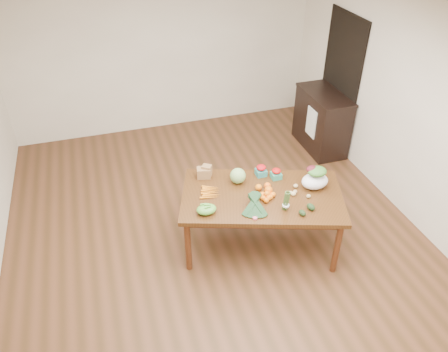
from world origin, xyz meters
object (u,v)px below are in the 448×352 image
object	(u,v)px
dining_table	(261,220)
paper_bag	(204,172)
cabbage	(238,176)
cabinet	(322,121)
asparagus_bundle	(286,201)
salad_bag	(315,179)
kale_bunch	(255,207)
mandarin_cluster	(267,195)

from	to	relation	value
dining_table	paper_bag	distance (m)	0.88
paper_bag	cabbage	xyz separation A→B (m)	(0.35, -0.22, 0.02)
cabinet	asparagus_bundle	distance (m)	2.72
paper_bag	salad_bag	distance (m)	1.29
asparagus_bundle	dining_table	bearing A→B (deg)	132.12
cabinet	kale_bunch	world-z (taller)	cabinet
paper_bag	mandarin_cluster	size ratio (longest dim) A/B	1.18
mandarin_cluster	kale_bunch	xyz separation A→B (m)	(-0.21, -0.19, 0.03)
paper_bag	kale_bunch	size ratio (longest dim) A/B	0.53
dining_table	salad_bag	bearing A→B (deg)	14.45
kale_bunch	asparagus_bundle	world-z (taller)	asparagus_bundle
dining_table	salad_bag	distance (m)	0.79
cabbage	kale_bunch	bearing A→B (deg)	-90.50
paper_bag	salad_bag	xyz separation A→B (m)	(1.15, -0.57, 0.05)
kale_bunch	asparagus_bundle	bearing A→B (deg)	9.10
dining_table	asparagus_bundle	distance (m)	0.61
cabinet	kale_bunch	bearing A→B (deg)	-132.65
dining_table	mandarin_cluster	distance (m)	0.43
cabinet	paper_bag	bearing A→B (deg)	-150.10
dining_table	cabbage	distance (m)	0.59
dining_table	asparagus_bundle	world-z (taller)	asparagus_bundle
cabbage	mandarin_cluster	size ratio (longest dim) A/B	1.02
cabbage	kale_bunch	size ratio (longest dim) A/B	0.46
cabinet	kale_bunch	size ratio (longest dim) A/B	2.55
cabinet	salad_bag	distance (m)	2.23
dining_table	salad_bag	size ratio (longest dim) A/B	5.73
kale_bunch	dining_table	bearing A→B (deg)	72.88
asparagus_bundle	kale_bunch	bearing A→B (deg)	-170.90
mandarin_cluster	cabbage	bearing A→B (deg)	118.53
kale_bunch	asparagus_bundle	distance (m)	0.34
asparagus_bundle	salad_bag	size ratio (longest dim) A/B	0.80
paper_bag	kale_bunch	world-z (taller)	kale_bunch
paper_bag	asparagus_bundle	world-z (taller)	asparagus_bundle
dining_table	cabinet	world-z (taller)	cabinet
kale_bunch	mandarin_cluster	bearing A→B (deg)	60.55
paper_bag	asparagus_bundle	xyz separation A→B (m)	(0.67, -0.85, 0.05)
paper_bag	cabbage	bearing A→B (deg)	-32.09
cabinet	paper_bag	world-z (taller)	cabinet
paper_bag	cabbage	world-z (taller)	cabbage
dining_table	cabinet	size ratio (longest dim) A/B	1.76
cabinet	mandarin_cluster	distance (m)	2.60
dining_table	kale_bunch	world-z (taller)	kale_bunch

